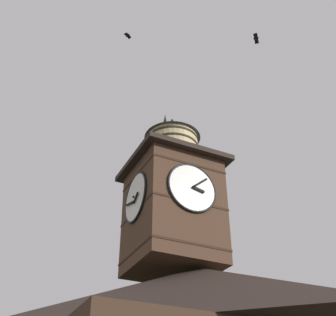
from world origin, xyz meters
The scene contains 4 objects.
clock_tower centered at (-0.98, -3.27, 11.67)m, with size 4.30×4.30×8.15m.
pine_tree_behind centered at (-2.70, -7.70, 7.60)m, with size 6.45×6.45×20.40m.
flying_bird_high centered at (1.59, -3.77, 21.84)m, with size 0.50×0.39×0.15m.
flying_bird_low centered at (-4.50, 0.04, 20.74)m, with size 0.66×0.68×0.17m.
Camera 1 is at (7.17, 13.03, 1.75)m, focal length 47.94 mm.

